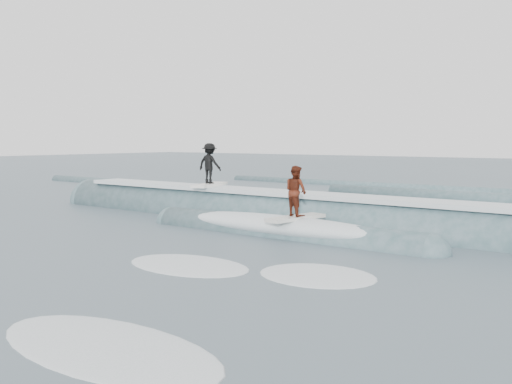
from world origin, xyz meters
The scene contains 6 objects.
ground centered at (0.00, 0.00, 0.00)m, with size 160.00×160.00×0.00m, color #425760.
breaking_wave centered at (0.31, 6.48, 0.05)m, with size 21.93×3.79×2.03m.
surfer_black centered at (-2.92, 6.85, 1.84)m, with size 1.06×2.07×1.60m.
surfer_red centered at (2.34, 4.65, 1.22)m, with size 0.91×2.07×1.55m.
whitewater centered at (2.36, -1.23, 0.00)m, with size 13.73×7.27×0.10m.
far_swells centered at (-1.84, 17.65, 0.00)m, with size 41.50×8.65×0.80m.
Camera 1 is at (11.24, -8.98, 2.83)m, focal length 40.00 mm.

